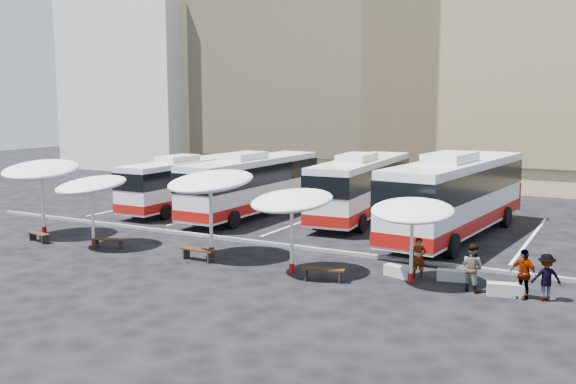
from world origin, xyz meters
The scene contains 25 objects.
ground centered at (0.00, 0.00, 0.00)m, with size 120.00×120.00×0.00m, color black.
sandstone_building centered at (0.00, 31.87, 12.63)m, with size 42.00×18.25×29.60m.
apartment_block centered at (-28.00, 28.00, 9.00)m, with size 14.00×14.00×18.00m, color silver.
curb_divider centered at (0.00, 0.50, 0.07)m, with size 34.00×0.25×0.15m, color black.
bay_lines centered at (0.00, 8.00, 0.01)m, with size 24.15×12.00×0.01m.
bus_0 centered at (-8.33, 6.95, 1.76)m, with size 2.57×10.83×3.44m.
bus_1 centered at (-3.51, 6.98, 1.94)m, with size 2.94×12.01×3.80m.
bus_2 centered at (2.56, 9.11, 1.95)m, with size 3.42×12.20×3.83m.
bus_3 centered at (8.62, 6.60, 2.19)m, with size 4.13×13.72×4.29m.
sunshade_0 centered at (-9.87, -2.91, 3.32)m, with size 4.70×4.73×3.91m.
sunshade_1 centered at (-5.80, -3.59, 2.88)m, with size 4.13×4.15×3.39m.
sunshade_2 centered at (0.26, -2.66, 3.30)m, with size 4.58×4.61×3.89m.
sunshade_3 centered at (4.58, -3.34, 2.88)m, with size 3.97×4.00×3.39m.
sunshade_4 centered at (9.15, -2.42, 2.73)m, with size 3.55×3.58×3.21m.
wood_bench_0 centered at (-8.79, -4.18, 0.34)m, with size 1.50×0.68×0.45m.
wood_bench_1 centered at (-4.86, -3.59, 0.35)m, with size 1.53×0.82×0.45m.
wood_bench_2 centered at (0.15, -3.48, 0.39)m, with size 1.68×0.53×0.51m.
wood_bench_3 centered at (6.18, -3.83, 0.38)m, with size 1.69×0.84×0.50m.
conc_bench_0 centered at (8.49, -1.91, 0.21)m, with size 1.14×0.38×0.43m, color #999993.
conc_bench_1 centered at (10.47, -1.48, 0.21)m, with size 1.13×0.38×0.42m, color #999993.
conc_bench_2 centered at (12.57, -2.50, 0.23)m, with size 1.22×0.41×0.46m, color #999993.
passenger_0 centered at (9.20, -1.64, 0.78)m, with size 0.57×0.37×1.57m, color black.
passenger_1 centered at (11.41, -2.47, 0.87)m, with size 0.84×0.66×1.74m, color black.
passenger_2 centered at (13.13, -2.49, 0.87)m, with size 1.02×0.42×1.74m, color black.
passenger_3 centered at (13.84, -2.39, 0.82)m, with size 1.05×0.61×1.63m, color black.
Camera 1 is at (16.16, -25.13, 6.75)m, focal length 40.00 mm.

